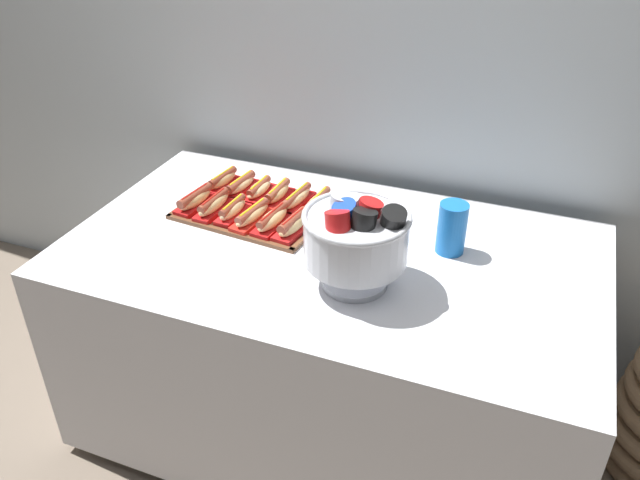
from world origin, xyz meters
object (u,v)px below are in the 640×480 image
(hot_dog_2, at_px, (233,210))
(hot_dog_4, at_px, (272,220))
(hot_dog_5, at_px, (293,225))
(hot_dog_8, at_px, (259,190))
(hot_dog_3, at_px, (252,215))
(cup_stack, at_px, (452,228))
(punch_bowl, at_px, (356,236))
(hot_dog_11, at_px, (317,204))
(serving_tray, at_px, (256,210))
(hot_dog_1, at_px, (214,205))
(hot_dog_0, at_px, (195,200))
(hot_dog_10, at_px, (297,199))
(hot_dog_9, at_px, (278,194))
(hot_dog_6, at_px, (223,181))
(buffet_table, at_px, (330,338))
(hot_dog_7, at_px, (241,185))

(hot_dog_2, height_order, hot_dog_4, hot_dog_4)
(hot_dog_5, height_order, hot_dog_8, hot_dog_5)
(hot_dog_3, distance_m, hot_dog_5, 0.15)
(hot_dog_4, distance_m, cup_stack, 0.56)
(punch_bowl, bearing_deg, hot_dog_4, 151.35)
(hot_dog_5, distance_m, hot_dog_11, 0.17)
(hot_dog_11, height_order, cup_stack, cup_stack)
(cup_stack, bearing_deg, serving_tray, 179.21)
(hot_dog_1, bearing_deg, punch_bowl, -20.08)
(hot_dog_0, height_order, hot_dog_10, hot_dog_0)
(hot_dog_8, relative_size, hot_dog_11, 0.86)
(hot_dog_8, bearing_deg, hot_dog_0, -137.43)
(hot_dog_0, height_order, cup_stack, cup_stack)
(hot_dog_9, bearing_deg, hot_dog_1, -137.43)
(hot_dog_0, distance_m, hot_dog_9, 0.28)
(hot_dog_1, height_order, hot_dog_6, hot_dog_1)
(hot_dog_9, height_order, hot_dog_10, hot_dog_9)
(punch_bowl, bearing_deg, buffet_table, 129.94)
(hot_dog_0, xyz_separation_m, hot_dog_1, (0.07, -0.01, -0.00))
(hot_dog_2, relative_size, hot_dog_10, 0.86)
(hot_dog_0, relative_size, hot_dog_1, 0.96)
(hot_dog_4, distance_m, hot_dog_7, 0.28)
(hot_dog_4, bearing_deg, hot_dog_5, -5.15)
(buffet_table, relative_size, hot_dog_5, 9.57)
(hot_dog_2, relative_size, hot_dog_11, 0.86)
(cup_stack, bearing_deg, hot_dog_7, 172.44)
(buffet_table, bearing_deg, hot_dog_0, 173.23)
(hot_dog_0, relative_size, hot_dog_4, 0.98)
(hot_dog_2, bearing_deg, punch_bowl, -22.17)
(hot_dog_7, relative_size, hot_dog_11, 0.92)
(punch_bowl, bearing_deg, hot_dog_8, 142.57)
(hot_dog_10, bearing_deg, hot_dog_4, -95.15)
(hot_dog_1, xyz_separation_m, hot_dog_4, (0.22, -0.02, -0.00))
(serving_tray, height_order, hot_dog_3, hot_dog_3)
(hot_dog_0, xyz_separation_m, hot_dog_4, (0.30, -0.03, -0.00))
(hot_dog_8, height_order, hot_dog_11, same)
(hot_dog_2, bearing_deg, hot_dog_8, 84.85)
(hot_dog_3, xyz_separation_m, hot_dog_5, (0.15, -0.01, 0.00))
(hot_dog_3, xyz_separation_m, cup_stack, (0.63, 0.08, 0.05))
(hot_dog_0, bearing_deg, hot_dog_3, -5.15)
(hot_dog_2, distance_m, hot_dog_3, 0.08)
(hot_dog_6, distance_m, hot_dog_10, 0.30)
(buffet_table, height_order, hot_dog_10, hot_dog_10)
(buffet_table, xyz_separation_m, hot_dog_9, (-0.27, 0.20, 0.40))
(hot_dog_0, height_order, hot_dog_7, hot_dog_0)
(hot_dog_11, bearing_deg, serving_tray, -161.41)
(serving_tray, xyz_separation_m, hot_dog_2, (-0.04, -0.08, 0.03))
(buffet_table, bearing_deg, serving_tray, 158.38)
(hot_dog_5, distance_m, hot_dog_9, 0.22)
(buffet_table, distance_m, hot_dog_11, 0.46)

